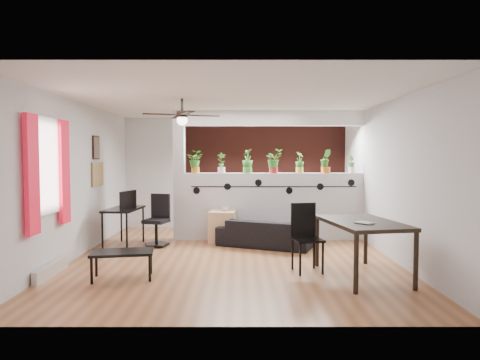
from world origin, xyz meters
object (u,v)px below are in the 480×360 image
(potted_plant_4, at_px, (300,162))
(computer_desk, at_px, (124,212))
(sofa, at_px, (265,234))
(cube_shelf, at_px, (223,227))
(dining_table, at_px, (362,227))
(potted_plant_2, at_px, (248,160))
(cup, at_px, (225,208))
(potted_plant_3, at_px, (274,160))
(folding_chair, at_px, (305,231))
(office_chair, at_px, (158,224))
(coffee_table, at_px, (122,254))
(potted_plant_1, at_px, (221,162))
(potted_plant_5, at_px, (326,160))
(potted_plant_6, at_px, (352,163))
(potted_plant_0, at_px, (195,161))
(ceiling_fan, at_px, (182,117))

(potted_plant_4, xyz_separation_m, computer_desk, (-3.37, -0.72, -0.92))
(potted_plant_4, distance_m, sofa, 1.68)
(cube_shelf, bearing_deg, dining_table, -43.21)
(dining_table, bearing_deg, sofa, 121.08)
(potted_plant_2, distance_m, potted_plant_4, 1.05)
(cup, bearing_deg, cube_shelf, 180.00)
(potted_plant_3, xyz_separation_m, folding_chair, (0.28, -2.40, -1.02))
(office_chair, bearing_deg, folding_chair, -35.01)
(coffee_table, bearing_deg, sofa, 45.70)
(potted_plant_1, distance_m, potted_plant_5, 2.11)
(potted_plant_6, bearing_deg, potted_plant_0, 180.00)
(potted_plant_2, bearing_deg, cube_shelf, -145.48)
(potted_plant_0, bearing_deg, potted_plant_3, 0.00)
(potted_plant_0, bearing_deg, potted_plant_2, 0.00)
(potted_plant_4, bearing_deg, office_chair, -166.85)
(cube_shelf, bearing_deg, office_chair, -159.28)
(potted_plant_0, distance_m, office_chair, 1.48)
(potted_plant_4, relative_size, potted_plant_5, 0.87)
(computer_desk, distance_m, coffee_table, 2.22)
(potted_plant_4, distance_m, cup, 1.78)
(potted_plant_6, bearing_deg, computer_desk, -170.82)
(potted_plant_3, bearing_deg, dining_table, -69.76)
(potted_plant_2, height_order, coffee_table, potted_plant_2)
(potted_plant_2, bearing_deg, office_chair, -159.28)
(potted_plant_3, distance_m, computer_desk, 3.09)
(office_chair, bearing_deg, potted_plant_5, 11.10)
(ceiling_fan, bearing_deg, computer_desk, 139.02)
(folding_chair, bearing_deg, potted_plant_4, 84.12)
(computer_desk, bearing_deg, dining_table, -27.74)
(potted_plant_3, bearing_deg, computer_desk, -165.89)
(potted_plant_6, relative_size, folding_chair, 0.36)
(coffee_table, bearing_deg, computer_desk, 104.59)
(computer_desk, bearing_deg, potted_plant_2, 17.14)
(potted_plant_4, bearing_deg, potted_plant_3, 180.00)
(folding_chair, bearing_deg, potted_plant_2, 108.55)
(cube_shelf, relative_size, dining_table, 0.39)
(ceiling_fan, distance_m, sofa, 2.72)
(computer_desk, relative_size, folding_chair, 1.05)
(cube_shelf, bearing_deg, potted_plant_0, 155.29)
(cube_shelf, distance_m, office_chair, 1.25)
(cube_shelf, bearing_deg, potted_plant_3, 25.01)
(potted_plant_5, bearing_deg, folding_chair, -107.86)
(dining_table, distance_m, coffee_table, 3.33)
(potted_plant_0, height_order, potted_plant_2, potted_plant_2)
(office_chair, bearing_deg, cup, 13.58)
(cup, relative_size, office_chair, 0.13)
(computer_desk, bearing_deg, potted_plant_4, 11.98)
(potted_plant_0, distance_m, computer_desk, 1.73)
(folding_chair, relative_size, coffee_table, 1.11)
(sofa, distance_m, folding_chair, 1.80)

